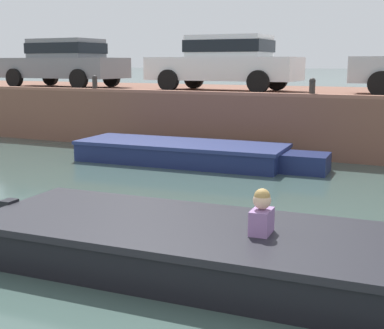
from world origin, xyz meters
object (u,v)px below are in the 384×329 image
at_px(boat_moored_west_navy, 190,153).
at_px(car_left_inner_white, 226,61).
at_px(mooring_bollard_mid, 312,87).
at_px(mooring_bollard_west, 95,83).
at_px(motorboat_passing, 216,250).
at_px(car_leftmost_grey, 64,61).

xyz_separation_m(boat_moored_west_navy, car_left_inner_white, (-0.53, 3.49, 2.08)).
bearing_deg(boat_moored_west_navy, mooring_bollard_mid, 37.11).
bearing_deg(mooring_bollard_west, motorboat_passing, -47.73).
distance_m(car_left_inner_white, mooring_bollard_mid, 3.39).
distance_m(motorboat_passing, car_left_inner_white, 10.05).
xyz_separation_m(boat_moored_west_navy, car_leftmost_grey, (-6.18, 3.49, 2.08)).
height_order(car_left_inner_white, mooring_bollard_mid, car_left_inner_white).
relative_size(boat_moored_west_navy, car_left_inner_white, 1.35).
height_order(boat_moored_west_navy, car_left_inner_white, car_left_inner_white).
relative_size(motorboat_passing, car_left_inner_white, 1.43).
relative_size(motorboat_passing, car_leftmost_grey, 1.43).
bearing_deg(mooring_bollard_mid, boat_moored_west_navy, -142.89).
distance_m(motorboat_passing, mooring_bollard_west, 10.19).
height_order(car_leftmost_grey, mooring_bollard_mid, car_leftmost_grey).
xyz_separation_m(motorboat_passing, car_leftmost_grey, (-9.17, 9.18, 2.06)).
distance_m(car_leftmost_grey, mooring_bollard_west, 3.01).
bearing_deg(motorboat_passing, car_leftmost_grey, 134.96).
height_order(car_leftmost_grey, mooring_bollard_west, car_leftmost_grey).
distance_m(boat_moored_west_navy, mooring_bollard_west, 4.43).
bearing_deg(mooring_bollard_west, car_left_inner_white, 27.85).
relative_size(car_left_inner_white, mooring_bollard_mid, 9.64).
height_order(mooring_bollard_west, mooring_bollard_mid, same).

